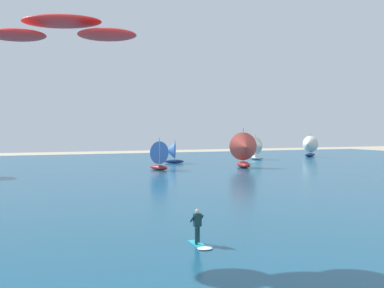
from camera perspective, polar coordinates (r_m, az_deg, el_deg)
ocean at (r=56.99m, az=-12.98°, el=-3.70°), size 160.00×90.00×0.10m
kitesurfer at (r=21.55m, az=0.86°, el=-11.03°), size 0.72×1.97×1.67m
kite at (r=23.34m, az=-16.04°, el=13.64°), size 7.55×4.97×1.10m
sailboat_far_left at (r=82.11m, az=8.27°, el=-0.51°), size 3.40×3.95×4.53m
sailboat_heeled_over at (r=72.71m, az=-2.63°, el=-1.05°), size 3.40×3.04×3.81m
sailboat_center_horizon at (r=64.05m, az=6.61°, el=-0.71°), size 4.37×4.99×5.61m
sailboat_anchored_offshore at (r=92.68m, az=14.44°, el=-0.25°), size 4.18×3.74×4.65m
sailboat_leading at (r=61.07m, az=-4.48°, el=-1.39°), size 3.38×3.83×4.31m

